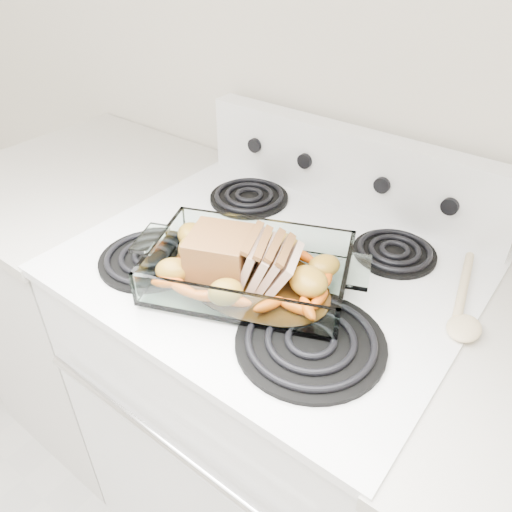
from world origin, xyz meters
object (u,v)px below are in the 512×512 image
Objects in this scene: counter_left at (105,301)px; pork_roast at (237,254)px; electric_range at (270,400)px; baking_dish at (249,274)px.

pork_roast reaches higher than counter_left.
counter_left is (-0.67, -0.00, -0.02)m from electric_range.
baking_dish reaches higher than counter_left.
electric_range is at bearing 75.87° from baking_dish.
pork_roast is at bearing 157.49° from baking_dish.
electric_range reaches higher than counter_left.
counter_left is 4.56× the size of pork_roast.
electric_range is 0.67m from counter_left.
electric_range is 5.47× the size of pork_roast.
counter_left is at bearing 149.19° from baking_dish.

